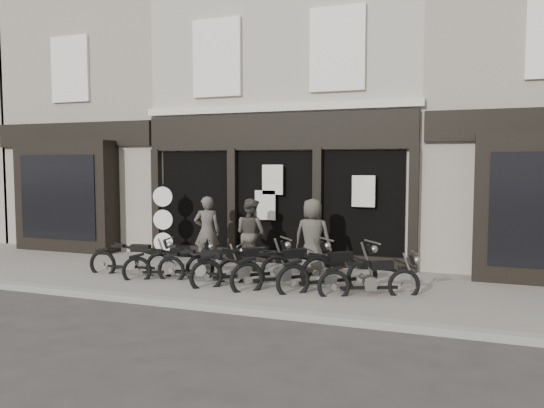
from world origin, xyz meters
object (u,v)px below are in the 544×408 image
(man_right, at_px, (313,237))
(motorcycle_3, at_px, (243,270))
(motorcycle_2, at_px, (202,269))
(motorcycle_1, at_px, (170,267))
(motorcycle_4, at_px, (284,272))
(advert_sign_post, at_px, (164,226))
(motorcycle_6, at_px, (370,282))
(man_centre, at_px, (251,234))
(man_left, at_px, (207,232))
(motorcycle_0, at_px, (132,263))
(motorcycle_5, at_px, (330,275))

(man_right, bearing_deg, motorcycle_3, 54.54)
(motorcycle_2, relative_size, motorcycle_3, 1.08)
(motorcycle_1, distance_m, motorcycle_4, 2.63)
(motorcycle_3, height_order, advert_sign_post, advert_sign_post)
(motorcycle_1, bearing_deg, motorcycle_6, -29.65)
(motorcycle_3, bearing_deg, man_centre, 66.21)
(man_left, bearing_deg, motorcycle_1, 59.88)
(motorcycle_3, relative_size, advert_sign_post, 0.87)
(motorcycle_3, height_order, motorcycle_6, motorcycle_3)
(motorcycle_0, height_order, motorcycle_6, motorcycle_0)
(motorcycle_2, distance_m, advert_sign_post, 2.81)
(motorcycle_2, bearing_deg, motorcycle_6, -9.32)
(motorcycle_4, bearing_deg, motorcycle_5, -38.63)
(motorcycle_3, distance_m, man_right, 1.90)
(motorcycle_0, height_order, motorcycle_5, motorcycle_5)
(man_left, bearing_deg, man_right, 154.82)
(motorcycle_5, relative_size, man_left, 1.07)
(motorcycle_4, height_order, man_centre, man_centre)
(motorcycle_1, xyz_separation_m, motorcycle_5, (3.57, 0.15, 0.04))
(motorcycle_4, relative_size, man_right, 1.04)
(motorcycle_4, relative_size, advert_sign_post, 0.86)
(motorcycle_4, bearing_deg, man_left, 106.15)
(man_left, bearing_deg, motorcycle_5, 133.87)
(motorcycle_5, bearing_deg, motorcycle_6, -50.28)
(motorcycle_6, distance_m, advert_sign_post, 6.03)
(man_left, bearing_deg, motorcycle_2, 88.62)
(motorcycle_3, xyz_separation_m, motorcycle_5, (1.83, 0.12, 0.00))
(motorcycle_0, xyz_separation_m, man_centre, (2.30, 1.55, 0.58))
(motorcycle_4, bearing_deg, motorcycle_6, -46.01)
(motorcycle_1, xyz_separation_m, advert_sign_post, (-1.29, 1.84, 0.65))
(motorcycle_0, bearing_deg, man_right, 11.61)
(man_centre, distance_m, man_right, 1.59)
(motorcycle_1, height_order, man_left, man_left)
(motorcycle_0, distance_m, advert_sign_post, 1.89)
(motorcycle_2, height_order, motorcycle_6, motorcycle_2)
(man_right, bearing_deg, motorcycle_5, 120.61)
(motorcycle_5, relative_size, man_right, 1.07)
(motorcycle_6, bearing_deg, motorcycle_0, 155.17)
(man_centre, xyz_separation_m, man_right, (1.58, -0.16, 0.02))
(advert_sign_post, bearing_deg, man_right, -18.52)
(motorcycle_3, bearing_deg, motorcycle_2, 138.33)
(motorcycle_3, bearing_deg, motorcycle_5, -36.92)
(motorcycle_2, bearing_deg, motorcycle_5, -6.39)
(motorcycle_5, distance_m, man_centre, 2.80)
(motorcycle_0, relative_size, advert_sign_post, 0.97)
(motorcycle_0, xyz_separation_m, advert_sign_post, (-0.24, 1.76, 0.64))
(motorcycle_3, xyz_separation_m, man_centre, (-0.49, 1.61, 0.54))
(motorcycle_5, relative_size, motorcycle_6, 0.99)
(motorcycle_4, bearing_deg, motorcycle_2, 136.89)
(motorcycle_4, bearing_deg, advert_sign_post, 111.85)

